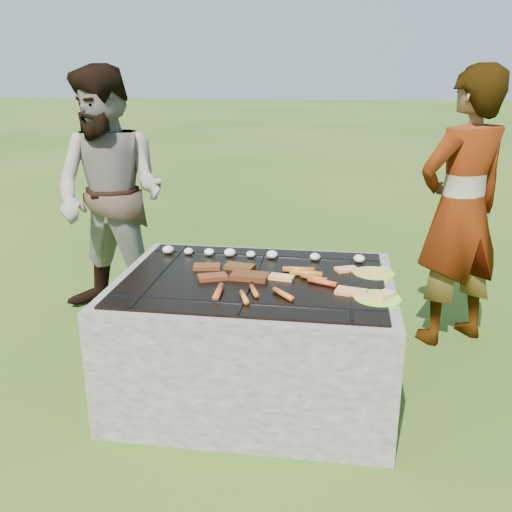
{
  "coord_description": "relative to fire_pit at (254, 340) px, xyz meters",
  "views": [
    {
      "loc": [
        0.38,
        -2.49,
        1.54
      ],
      "look_at": [
        0.0,
        0.05,
        0.7
      ],
      "focal_mm": 40.0,
      "sensor_mm": 36.0,
      "label": 1
    }
  ],
  "objects": [
    {
      "name": "lawn",
      "position": [
        0.0,
        0.0,
        -0.28
      ],
      "size": [
        60.0,
        60.0,
        0.0
      ],
      "primitive_type": "plane",
      "color": "#244411",
      "rests_on": "ground"
    },
    {
      "name": "bystander",
      "position": [
        -1.04,
        0.84,
        0.51
      ],
      "size": [
        0.89,
        0.76,
        1.58
      ],
      "primitive_type": "imported",
      "rotation": [
        0.0,
        0.0,
        -0.24
      ],
      "color": "gray",
      "rests_on": "ground"
    },
    {
      "name": "fire_pit",
      "position": [
        0.0,
        0.0,
        0.0
      ],
      "size": [
        1.3,
        1.0,
        0.62
      ],
      "color": "#9F988D",
      "rests_on": "ground"
    },
    {
      "name": "pork_slabs",
      "position": [
        -0.11,
        0.02,
        0.34
      ],
      "size": [
        0.39,
        0.27,
        0.03
      ],
      "color": "#97461B",
      "rests_on": "fire_pit"
    },
    {
      "name": "sausages",
      "position": [
        0.14,
        -0.09,
        0.34
      ],
      "size": [
        0.53,
        0.46,
        0.03
      ],
      "color": "orange",
      "rests_on": "fire_pit"
    },
    {
      "name": "plate_near",
      "position": [
        0.56,
        -0.18,
        0.33
      ],
      "size": [
        0.21,
        0.21,
        0.03
      ],
      "color": "#CFF83B",
      "rests_on": "fire_pit"
    },
    {
      "name": "bread_on_grate",
      "position": [
        0.35,
        -0.03,
        0.34
      ],
      "size": [
        0.45,
        0.4,
        0.02
      ],
      "color": "tan",
      "rests_on": "fire_pit"
    },
    {
      "name": "plate_far",
      "position": [
        0.56,
        0.14,
        0.33
      ],
      "size": [
        0.23,
        0.23,
        0.03
      ],
      "color": "yellow",
      "rests_on": "fire_pit"
    },
    {
      "name": "mushrooms",
      "position": [
        -0.08,
        0.29,
        0.35
      ],
      "size": [
        1.06,
        0.06,
        0.04
      ],
      "color": "beige",
      "rests_on": "fire_pit"
    },
    {
      "name": "cook",
      "position": [
        1.06,
        0.77,
        0.51
      ],
      "size": [
        0.69,
        0.62,
        1.58
      ],
      "primitive_type": "imported",
      "rotation": [
        0.0,
        0.0,
        3.69
      ],
      "color": "#A29687",
      "rests_on": "ground"
    }
  ]
}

